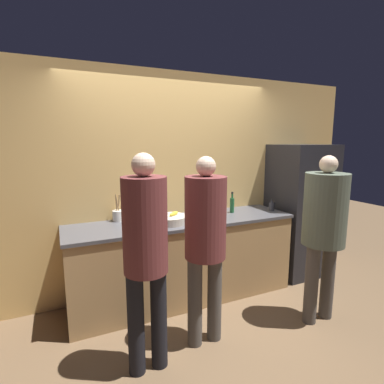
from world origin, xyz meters
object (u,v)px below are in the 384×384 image
person_center (205,235)px  person_right (324,222)px  utensil_crock (118,215)px  bottle_dark (272,206)px  bottle_green (232,204)px  fruit_bowl (170,219)px  cup_white (155,214)px  person_left (146,247)px  refrigerator (300,210)px

person_center → person_right: person_center is taller
utensil_crock → bottle_dark: (1.87, -0.29, -0.01)m
person_center → bottle_dark: (1.33, 0.76, -0.02)m
bottle_green → fruit_bowl: bearing=-170.6°
person_right → fruit_bowl: person_right is taller
cup_white → person_left: bearing=-111.0°
utensil_crock → refrigerator: bearing=-5.7°
utensil_crock → cup_white: 0.42m
bottle_green → person_left: bearing=-144.4°
person_right → bottle_dark: 0.94m
person_center → fruit_bowl: (-0.05, 0.73, -0.03)m
bottle_green → person_center: bearing=-133.1°
person_right → person_left: bearing=178.0°
person_left → utensil_crock: person_left is taller
bottle_green → bottle_dark: bottle_green is taller
person_right → cup_white: bearing=138.4°
person_right → utensil_crock: size_ratio=5.58×
refrigerator → person_center: refrigerator is taller
person_center → bottle_green: (0.81, 0.87, 0.03)m
person_left → fruit_bowl: person_left is taller
person_center → person_right: bearing=-8.3°
cup_white → refrigerator: bearing=-5.7°
fruit_bowl → bottle_dark: bearing=1.2°
person_left → bottle_dark: 2.08m
utensil_crock → fruit_bowl: bearing=-33.4°
person_center → cup_white: person_center is taller
person_right → cup_white: 1.79m
person_left → utensil_crock: (0.02, 1.16, -0.02)m
person_center → cup_white: bearing=97.3°
person_right → cup_white: (-1.34, 1.18, -0.06)m
fruit_bowl → person_left: bearing=-121.0°
cup_white → bottle_green: bearing=-8.4°
bottle_green → person_right: bearing=-69.4°
utensil_crock → bottle_dark: utensil_crock is taller
person_left → fruit_bowl: (0.51, 0.84, -0.04)m
bottle_green → bottle_dark: 0.53m
bottle_dark → refrigerator: bearing=5.7°
refrigerator → person_right: refrigerator is taller
person_left → person_right: (1.77, -0.06, 0.01)m
refrigerator → bottle_green: refrigerator is taller
utensil_crock → bottle_green: 1.37m
person_left → bottle_dark: bearing=24.7°
person_center → bottle_green: 1.19m
utensil_crock → cup_white: size_ratio=3.21×
person_right → bottle_dark: size_ratio=11.41×
fruit_bowl → cup_white: size_ratio=3.94×
fruit_bowl → bottle_green: (0.87, 0.14, 0.06)m
person_left → cup_white: (0.43, 1.12, -0.05)m
person_right → fruit_bowl: size_ratio=4.55×
fruit_bowl → cup_white: (-0.07, 0.28, -0.00)m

